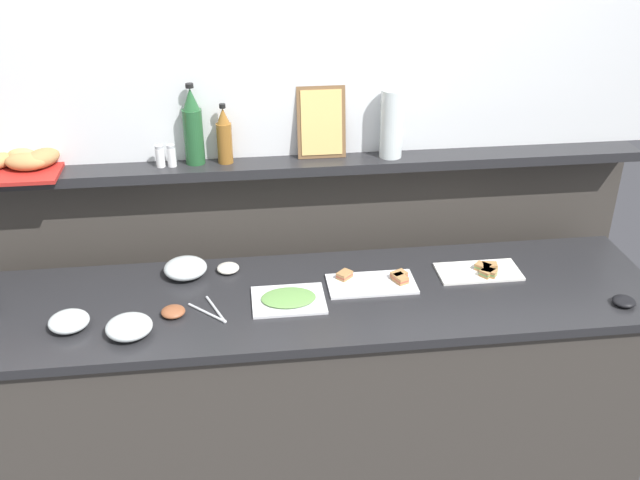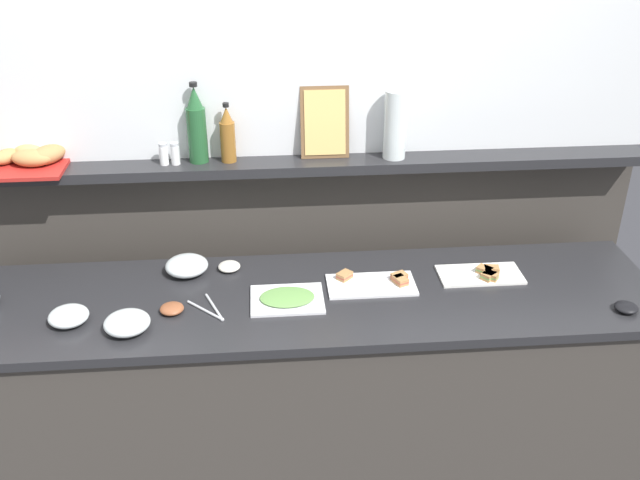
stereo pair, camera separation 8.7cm
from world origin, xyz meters
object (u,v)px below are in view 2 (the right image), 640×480
salt_shaker (164,154)px  framed_picture (325,122)px  wine_bottle_green (197,127)px  bread_basket (6,161)px  condiment_bowl_red (229,266)px  serving_tongs (210,309)px  water_carafe (395,125)px  pepper_shaker (175,154)px  sandwich_platter_front (374,283)px  condiment_bowl_cream (626,307)px  glass_bowl_medium (187,266)px  condiment_bowl_dark (172,309)px  vinegar_bottle_amber (228,136)px  glass_bowl_large (127,323)px  glass_bowl_small (69,317)px  sandwich_platter_side (483,274)px  cold_cuts_platter (287,299)px

salt_shaker → framed_picture: bearing=3.5°
wine_bottle_green → bread_basket: (-0.72, -0.04, -0.10)m
condiment_bowl_red → serving_tongs: size_ratio=0.49×
water_carafe → condiment_bowl_red: bearing=-162.8°
salt_shaker → bread_basket: 0.59m
pepper_shaker → water_carafe: size_ratio=0.32×
sandwich_platter_front → bread_basket: bearing=165.4°
sandwich_platter_front → condiment_bowl_cream: (0.87, -0.25, 0.01)m
sandwich_platter_front → glass_bowl_medium: 0.72m
bread_basket → condiment_bowl_dark: bearing=-37.1°
serving_tongs → vinegar_bottle_amber: 0.69m
glass_bowl_large → condiment_bowl_cream: 1.75m
glass_bowl_small → framed_picture: (0.94, 0.57, 0.48)m
sandwich_platter_side → cold_cuts_platter: sandwich_platter_side is taller
sandwich_platter_side → condiment_bowl_red: bearing=172.1°
sandwich_platter_side → salt_shaker: 1.32m
sandwich_platter_side → glass_bowl_small: size_ratio=2.31×
glass_bowl_medium → salt_shaker: size_ratio=1.90×
serving_tongs → framed_picture: bearing=49.4°
glass_bowl_large → serving_tongs: glass_bowl_large is taller
condiment_bowl_red → pepper_shaker: bearing=132.6°
glass_bowl_small → sandwich_platter_front: bearing=8.2°
glass_bowl_small → wine_bottle_green: (0.44, 0.55, 0.48)m
vinegar_bottle_amber → glass_bowl_small: bearing=-135.6°
sandwich_platter_front → serving_tongs: 0.62m
sandwich_platter_front → pepper_shaker: size_ratio=3.81×
sandwich_platter_side → cold_cuts_platter: 0.77m
condiment_bowl_dark → vinegar_bottle_amber: size_ratio=0.36×
sandwich_platter_side → cold_cuts_platter: (-0.76, -0.11, -0.00)m
vinegar_bottle_amber → salt_shaker: 0.26m
glass_bowl_medium → serving_tongs: glass_bowl_medium is taller
cold_cuts_platter → wine_bottle_green: bearing=123.8°
bread_basket → water_carafe: (1.50, 0.01, 0.10)m
glass_bowl_small → serving_tongs: size_ratio=0.78×
condiment_bowl_dark → vinegar_bottle_amber: bearing=67.6°
condiment_bowl_red → framed_picture: 0.68m
condiment_bowl_red → salt_shaker: (-0.24, 0.21, 0.39)m
bread_basket → cold_cuts_platter: bearing=-22.8°
sandwich_platter_side → framed_picture: bearing=146.6°
sandwich_platter_front → glass_bowl_small: (-1.09, -0.16, 0.02)m
glass_bowl_medium → serving_tongs: 0.29m
serving_tongs → pepper_shaker: size_ratio=2.03×
condiment_bowl_cream → glass_bowl_medium: bearing=165.7°
sandwich_platter_front → serving_tongs: sandwich_platter_front is taller
condiment_bowl_dark → wine_bottle_green: size_ratio=0.27×
pepper_shaker → sandwich_platter_front: bearing=-26.8°
glass_bowl_large → bread_basket: 0.85m
condiment_bowl_dark → glass_bowl_large: bearing=-144.0°
condiment_bowl_cream → sandwich_platter_front: bearing=164.0°
pepper_shaker → bread_basket: size_ratio=0.20×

